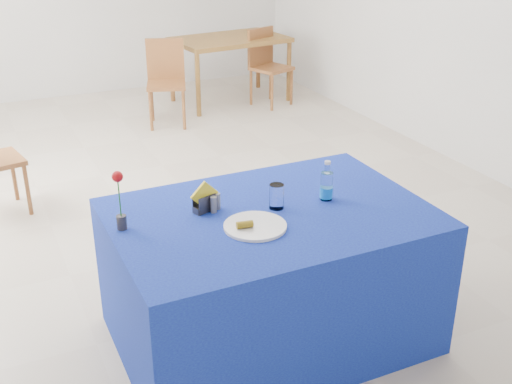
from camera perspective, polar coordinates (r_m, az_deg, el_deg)
floor at (r=5.22m, az=-5.70°, el=-0.56°), size 7.00×7.00×0.00m
plate at (r=3.09m, az=-0.08°, el=-3.05°), size 0.31×0.31×0.01m
drinking_glass at (r=3.26m, az=1.84°, el=-0.39°), size 0.08×0.08×0.13m
salt_shaker at (r=3.27m, az=-3.43°, el=-0.82°), size 0.03×0.03×0.08m
pepper_shaker at (r=3.23m, az=-3.79°, el=-1.13°), size 0.03×0.03×0.08m
blue_table at (r=3.43m, az=1.24°, el=-7.49°), size 1.60×1.10×0.76m
water_bottle at (r=3.38m, az=6.28°, el=0.47°), size 0.07×0.07×0.21m
napkin_holder at (r=3.25m, az=-4.60°, el=-0.90°), size 0.15×0.09×0.16m
rose_vase at (r=3.08m, az=-12.02°, el=-0.78°), size 0.05×0.05×0.30m
oak_table at (r=7.66m, az=-2.34°, el=12.99°), size 1.34×0.94×0.76m
chair_bg_left at (r=6.94m, az=-8.01°, el=10.18°), size 0.50×0.50×0.89m
chair_bg_right at (r=7.58m, az=0.93°, el=11.56°), size 0.50×0.50×0.87m
banana_pieces at (r=3.05m, az=-0.99°, el=-2.90°), size 0.09×0.05×0.03m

